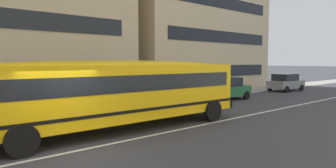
{
  "coord_description": "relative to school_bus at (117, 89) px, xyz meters",
  "views": [
    {
      "loc": [
        -3.42,
        -8.67,
        2.77
      ],
      "look_at": [
        4.8,
        0.79,
        1.83
      ],
      "focal_mm": 31.55,
      "sensor_mm": 36.0,
      "label": 1
    }
  ],
  "objects": [
    {
      "name": "sidewalk_far",
      "position": [
        -2.77,
        6.07,
        -1.68
      ],
      "size": [
        120.0,
        3.0,
        0.01
      ],
      "primitive_type": "cube",
      "color": "gray",
      "rests_on": "ground_plane"
    },
    {
      "name": "parked_car_green_far_corner",
      "position": [
        11.08,
        3.15,
        -0.84
      ],
      "size": [
        3.92,
        1.91,
        1.64
      ],
      "rotation": [
        0.0,
        0.0,
        -0.01
      ],
      "color": "#236038",
      "rests_on": "ground_plane"
    },
    {
      "name": "apartment_block_far_right",
      "position": [
        16.14,
        14.28,
        6.57
      ],
      "size": [
        16.33,
        13.47,
        16.5
      ],
      "color": "#C6B28E",
      "rests_on": "ground_plane"
    },
    {
      "name": "ground_plane",
      "position": [
        -2.77,
        -1.59,
        -1.68
      ],
      "size": [
        400.0,
        400.0,
        0.0
      ],
      "primitive_type": "plane",
      "color": "#38383D"
    },
    {
      "name": "parked_car_grey_under_tree",
      "position": [
        20.62,
        3.5,
        -0.84
      ],
      "size": [
        3.99,
        2.06,
        1.64
      ],
      "rotation": [
        0.0,
        0.0,
        -0.06
      ],
      "color": "gray",
      "rests_on": "ground_plane"
    },
    {
      "name": "school_bus",
      "position": [
        0.0,
        0.0,
        0.0
      ],
      "size": [
        12.73,
        3.17,
        2.83
      ],
      "rotation": [
        0.0,
        0.0,
        3.12
      ],
      "color": "yellow",
      "rests_on": "ground_plane"
    },
    {
      "name": "lane_centreline",
      "position": [
        -2.77,
        -1.59,
        -1.68
      ],
      "size": [
        110.0,
        0.16,
        0.01
      ],
      "primitive_type": "cube",
      "color": "silver",
      "rests_on": "ground_plane"
    }
  ]
}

